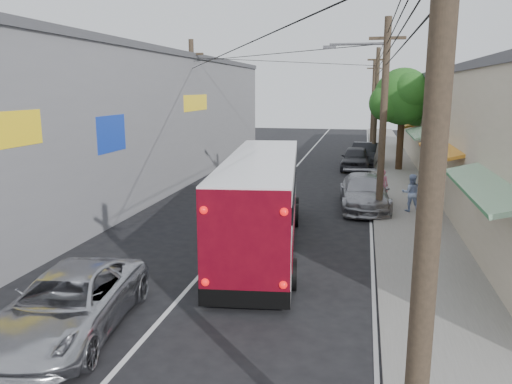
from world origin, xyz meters
TOP-DOWN VIEW (x-y plane):
  - ground at (0.00, 0.00)m, footprint 120.00×120.00m
  - sidewalk at (6.50, 20.00)m, footprint 3.00×80.00m
  - building_right at (10.99, 22.00)m, footprint 7.09×40.00m
  - building_left at (-8.50, 18.00)m, footprint 7.20×36.00m
  - utility_poles at (3.13, 20.33)m, footprint 11.80×45.28m
  - street_tree at (6.87, 26.02)m, footprint 4.40×4.00m
  - coach_bus at (1.19, 8.59)m, footprint 3.51×10.89m
  - jeepney at (-1.69, 1.49)m, footprint 2.89×5.22m
  - parked_suv at (4.60, 14.88)m, footprint 2.45×5.26m
  - parked_car_mid at (4.01, 26.00)m, footprint 1.91×4.52m
  - parked_car_far at (4.60, 27.95)m, footprint 2.13×4.93m
  - pedestrian_near at (5.40, 15.85)m, footprint 0.57×0.39m
  - pedestrian_far at (6.56, 14.25)m, footprint 0.80×0.63m

SIDE VIEW (x-z plane):
  - ground at x=0.00m, z-range 0.00..0.00m
  - sidewalk at x=6.50m, z-range 0.00..0.12m
  - jeepney at x=-1.69m, z-range 0.00..1.38m
  - parked_suv at x=4.60m, z-range 0.00..1.49m
  - parked_car_mid at x=4.01m, z-range 0.00..1.53m
  - parked_car_far at x=4.60m, z-range 0.00..1.58m
  - pedestrian_near at x=5.40m, z-range 0.12..1.65m
  - pedestrian_far at x=6.56m, z-range 0.12..1.73m
  - coach_bus at x=1.19m, z-range 0.05..3.14m
  - building_right at x=10.99m, z-range 0.03..6.28m
  - building_left at x=-8.50m, z-range 0.03..7.28m
  - utility_poles at x=3.13m, z-range 0.13..8.13m
  - street_tree at x=6.87m, z-range 1.37..7.97m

